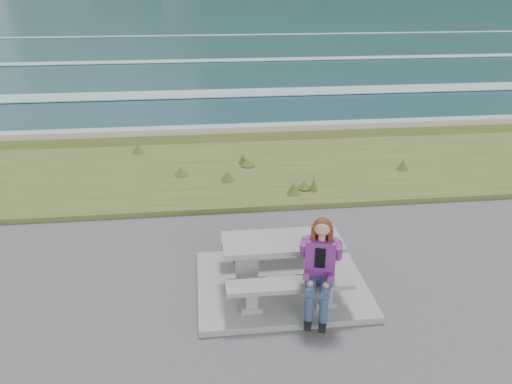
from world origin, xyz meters
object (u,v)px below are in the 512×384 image
Objects in this scene: bench_seaward at (275,240)px; bench_landward at (290,289)px; picnic_table at (282,249)px; seated_woman at (319,282)px.

bench_landward is at bearing -90.00° from bench_seaward.
picnic_table is 1.26× the size of seated_woman.
bench_seaward is 1.59m from seated_woman.
bench_seaward is at bearing 121.59° from seated_woman.
seated_woman is (0.38, -0.83, -0.06)m from picnic_table.
picnic_table reaches higher than bench_seaward.
picnic_table is 0.91m from seated_woman.
bench_seaward is 1.26× the size of seated_woman.
bench_landward is 1.40m from bench_seaward.
seated_woman reaches higher than bench_landward.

